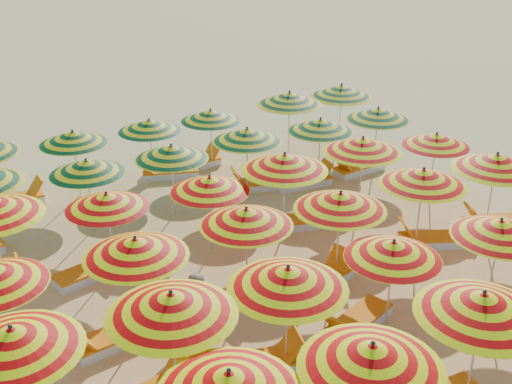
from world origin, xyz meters
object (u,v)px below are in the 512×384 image
umbrella_19 (107,201)px  umbrella_28 (320,125)px  umbrella_1 (229,384)px  lounger_15 (432,239)px  umbrella_13 (136,248)px  lounger_25 (13,201)px  umbrella_17 (496,162)px  umbrella_10 (500,229)px  umbrella_14 (246,217)px  umbrella_22 (363,145)px  lounger_9 (356,322)px  lounger_20 (344,214)px  umbrella_35 (341,91)px  lounger_8 (256,364)px  umbrella_29 (378,114)px  umbrella_16 (423,177)px  lounger_19 (300,221)px  umbrella_21 (285,162)px  lounger_11 (37,346)px  lounger_14 (322,281)px  umbrella_27 (247,135)px  umbrella_25 (87,167)px  umbrella_31 (73,138)px  beachgoer_b (197,307)px  lounger_18 (93,270)px  umbrella_23 (436,140)px  lounger_23 (304,181)px  lounger_26 (169,172)px  umbrella_2 (372,357)px  umbrella_3 (483,305)px  umbrella_34 (290,99)px  lounger_12 (115,337)px  umbrella_7 (171,304)px  umbrella_8 (288,278)px  umbrella_26 (171,152)px  umbrella_15 (340,201)px  umbrella_6 (12,340)px  lounger_27 (195,163)px  lounger_24 (358,168)px  lounger_16 (495,222)px  lounger_22 (259,184)px  umbrella_32 (149,126)px  umbrella_9 (393,250)px

umbrella_19 → umbrella_28: (6.81, 2.29, 0.07)m
umbrella_1 → lounger_15: (7.35, 4.52, -1.78)m
umbrella_13 → lounger_25: (-1.70, 7.06, -1.74)m
umbrella_17 → umbrella_10: bearing=-132.2°
umbrella_14 → umbrella_22: umbrella_22 is taller
lounger_9 → lounger_25: bearing=-81.2°
lounger_20 → umbrella_17: bearing=124.2°
umbrella_35 → lounger_9: 10.47m
lounger_8 → umbrella_29: bearing=53.5°
umbrella_16 → lounger_19: (-2.02, 2.23, -1.77)m
umbrella_21 → lounger_11: umbrella_21 is taller
umbrella_1 → umbrella_16: (6.85, 4.53, -0.01)m
lounger_14 → umbrella_27: bearing=63.2°
umbrella_25 → umbrella_29: bearing=1.8°
umbrella_31 → beachgoer_b: 7.79m
umbrella_21 → lounger_15: bearing=-33.0°
umbrella_35 → lounger_18: umbrella_35 is taller
umbrella_23 → lounger_23: size_ratio=1.40×
umbrella_14 → lounger_26: 7.03m
umbrella_2 → umbrella_23: umbrella_2 is taller
umbrella_3 → lounger_26: umbrella_3 is taller
umbrella_23 → lounger_8: 9.14m
lounger_23 → umbrella_34: bearing=75.9°
lounger_20 → umbrella_2: bearing=42.8°
umbrella_27 → lounger_23: (1.80, -0.15, -1.68)m
lounger_12 → umbrella_3: bearing=129.4°
umbrella_7 → lounger_19: umbrella_7 is taller
lounger_26 → umbrella_16: bearing=136.2°
umbrella_7 → umbrella_8: umbrella_7 is taller
umbrella_26 → umbrella_22: bearing=-23.0°
umbrella_15 → umbrella_27: (-0.00, 4.89, -0.07)m
umbrella_25 → umbrella_26: size_ratio=0.79×
umbrella_25 → lounger_12: bearing=-97.3°
umbrella_23 → umbrella_13: bearing=-164.4°
umbrella_7 → umbrella_15: (4.56, 2.28, -0.10)m
umbrella_17 → lounger_14: bearing=-176.2°
umbrella_6 → lounger_27: size_ratio=1.43×
umbrella_16 → umbrella_21: size_ratio=0.91×
lounger_15 → lounger_24: (0.88, 4.66, 0.00)m
umbrella_15 → lounger_8: size_ratio=1.33×
umbrella_3 → lounger_25: size_ratio=1.57×
umbrella_10 → umbrella_21: (-2.51, 4.58, 0.18)m
lounger_23 → umbrella_7: bearing=-130.0°
umbrella_17 → umbrella_22: size_ratio=1.06×
lounger_16 → lounger_22: (-4.53, 4.85, 0.00)m
umbrella_32 → lounger_14: umbrella_32 is taller
umbrella_7 → umbrella_14: size_ratio=1.05×
umbrella_34 → umbrella_23: bearing=-64.1°
umbrella_2 → umbrella_9: 3.55m
umbrella_35 → lounger_8: 12.02m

